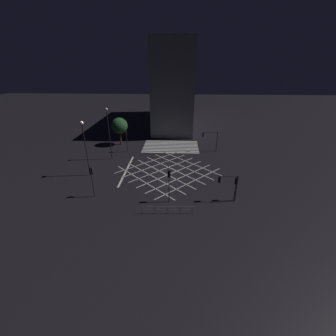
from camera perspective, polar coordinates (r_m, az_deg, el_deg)
The scene contains 13 objects.
ground_plane at distance 37.93m, azimuth -0.00°, elevation -0.75°, with size 200.00×200.00×0.00m, color black.
road_markings at distance 45.26m, azimuth 0.12°, elevation 3.70°, with size 17.80×24.93×0.01m.
office_building at distance 68.45m, azimuth 1.53°, elevation 20.48°, with size 10.06×33.38×21.83m.
traffic_light_ne_cross at distance 31.15m, azimuth -18.80°, elevation -1.96°, with size 0.36×0.39×4.36m.
traffic_light_sw_main at distance 46.09m, azimuth 10.45°, elevation 7.75°, with size 3.09×0.36×4.16m.
traffic_light_nw_cross at distance 30.29m, azimuth 16.85°, elevation -3.90°, with size 0.36×0.39×3.41m.
traffic_light_median_north at distance 28.31m, azimuth 0.28°, elevation -2.98°, with size 0.36×0.39×4.57m.
traffic_light_nw_main at distance 29.58m, azimuth 14.71°, elevation -3.56°, with size 2.54×0.36×3.80m.
traffic_light_se_cross at distance 45.84m, azimuth -10.50°, elevation 7.74°, with size 0.36×0.39×4.44m.
street_lamp_east at distance 36.33m, azimuth -20.64°, elevation 7.89°, with size 0.62×0.62×8.87m.
street_lamp_west at distance 41.98m, azimuth -14.94°, elevation 10.45°, with size 0.50×0.50×9.54m.
street_tree_near at distance 50.30m, azimuth -12.23°, elevation 10.40°, with size 3.49×3.49×5.97m.
pedestrian_railing at distance 27.41m, azimuth -0.00°, elevation -10.38°, with size 6.24×0.36×1.05m.
Camera 1 is at (-1.71, 34.04, 16.66)m, focal length 24.00 mm.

